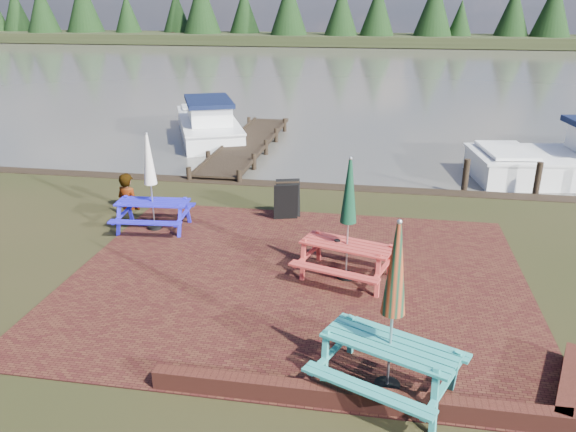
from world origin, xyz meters
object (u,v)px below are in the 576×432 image
Objects in this scene: chalkboard at (287,200)px; person at (126,174)px; picnic_table_red at (347,238)px; jetty at (247,144)px; picnic_table_blue at (152,197)px; boat_jetty at (208,125)px; picnic_table_teal at (391,336)px.

person is at bearing 164.37° from chalkboard.
jetty is (-4.46, 10.07, -0.75)m from picnic_table_red.
picnic_table_blue reaches higher than jetty.
boat_jetty is 9.06m from person.
picnic_table_red reaches higher than picnic_table_blue.
boat_jetty is 3.55× the size of person.
picnic_table_teal is at bearing 157.00° from person.
picnic_table_blue is at bearing -92.08° from jetty.
jetty is at bearing 83.58° from picnic_table_blue.
chalkboard is 0.11× the size of jetty.
boat_jetty reaches higher than jetty.
person is (-4.29, 0.03, 0.46)m from chalkboard.
picnic_table_red is 0.36× the size of boat_jetty.
jetty is at bearing -66.35° from boat_jetty.
picnic_table_red reaches higher than jetty.
picnic_table_blue reaches higher than person.
person is (0.58, -9.02, 0.60)m from boat_jetty.
person is at bearing 160.69° from picnic_table_teal.
picnic_table_teal reaches higher than jetty.
boat_jetty is at bearing 136.28° from jetty.
picnic_table_blue is at bearing 176.56° from picnic_table_red.
picnic_table_teal reaches higher than boat_jetty.
jetty is (-2.75, 7.03, -0.39)m from chalkboard.
chalkboard is (3.05, 1.23, -0.32)m from picnic_table_blue.
picnic_table_blue is (-5.59, 5.16, -0.08)m from picnic_table_teal.
jetty is at bearing 135.44° from picnic_table_teal.
picnic_table_red is 6.74m from person.
boat_jetty is (-2.11, 2.02, 0.25)m from jetty.
picnic_table_teal is 1.04× the size of picnic_table_red.
chalkboard is 4.31m from person.
person is at bearing 170.26° from picnic_table_red.
picnic_table_teal is 17.14m from boat_jetty.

